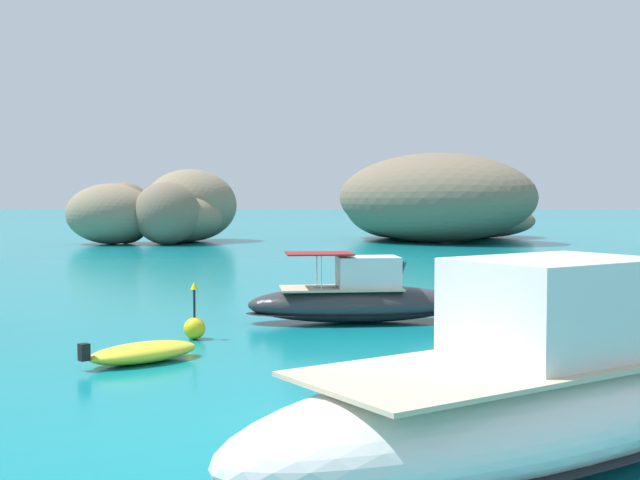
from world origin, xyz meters
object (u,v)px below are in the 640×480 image
object	(u,v)px
motorboat_charcoal	(358,300)
motorboat_white	(534,400)
islet_small	(165,211)
channel_buoy	(194,326)
dinghy_tender	(143,352)
islet_large	(427,203)

from	to	relation	value
motorboat_charcoal	motorboat_white	xyz separation A→B (m)	(2.21, -13.01, 0.30)
islet_small	channel_buoy	distance (m)	44.35
dinghy_tender	islet_small	bearing A→B (deg)	101.79
islet_small	motorboat_charcoal	size ratio (longest dim) A/B	1.97
motorboat_charcoal	channel_buoy	world-z (taller)	motorboat_charcoal
motorboat_white	channel_buoy	distance (m)	11.88
islet_small	channel_buoy	xyz separation A→B (m)	(10.21, -43.11, -2.09)
motorboat_charcoal	islet_small	bearing A→B (deg)	109.77
motorboat_charcoal	islet_large	bearing A→B (deg)	82.22
dinghy_tender	motorboat_white	bearing A→B (deg)	-44.97
islet_small	dinghy_tender	bearing A→B (deg)	-78.21
motorboat_white	channel_buoy	world-z (taller)	motorboat_white
islet_large	dinghy_tender	xyz separation A→B (m)	(-10.89, -50.70, -2.78)
dinghy_tender	islet_large	bearing A→B (deg)	77.88
islet_small	channel_buoy	size ratio (longest dim) A/B	8.84
motorboat_white	dinghy_tender	size ratio (longest dim) A/B	3.59
motorboat_white	channel_buoy	xyz separation A→B (m)	(-6.41, 9.98, -0.61)
dinghy_tender	channel_buoy	world-z (taller)	channel_buoy
islet_small	dinghy_tender	xyz separation A→B (m)	(9.62, -46.10, -2.20)
islet_small	channel_buoy	bearing A→B (deg)	-76.68
islet_large	motorboat_charcoal	xyz separation A→B (m)	(-6.11, -44.68, -2.36)
islet_large	islet_small	bearing A→B (deg)	-167.35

